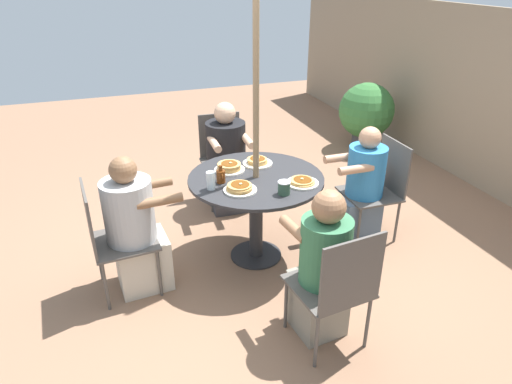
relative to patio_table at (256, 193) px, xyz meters
name	(u,v)px	position (x,y,z in m)	size (l,w,h in m)	color
ground_plane	(256,255)	(0.00, 0.00, -0.62)	(12.00, 12.00, 0.00)	#8C664C
patio_table	(256,193)	(0.00, 0.00, 0.00)	(1.10, 1.10, 0.76)	#28282B
umbrella_pole	(256,121)	(0.00, 0.00, 0.61)	(0.05, 0.05, 2.46)	#846B4C
patio_chair_north	(223,153)	(-1.18, 0.05, -0.10)	(0.48, 0.48, 0.91)	#514C47
diner_north	(227,162)	(-0.99, 0.04, -0.13)	(0.58, 0.41, 1.10)	#3D3D42
patio_chair_east	(110,235)	(0.09, -1.17, -0.10)	(0.50, 0.50, 0.91)	#514C47
diner_east	(136,231)	(0.08, -0.99, -0.12)	(0.40, 0.57, 1.10)	beige
patio_chair_south	(338,284)	(1.17, 0.12, -0.10)	(0.51, 0.51, 0.91)	#514C47
diner_south	(321,270)	(0.99, 0.10, -0.11)	(0.50, 0.37, 1.09)	gray
patio_chair_west	(380,184)	(0.02, 1.18, -0.10)	(0.47, 0.47, 0.91)	#514C47
diner_west	(361,190)	(0.02, 0.99, -0.13)	(0.34, 0.51, 1.07)	slate
pancake_plate_a	(240,188)	(0.20, -0.20, 0.17)	(0.25, 0.25, 0.07)	silver
pancake_plate_b	(302,182)	(0.25, 0.30, 0.16)	(0.25, 0.25, 0.05)	silver
pancake_plate_c	(229,167)	(-0.19, -0.17, 0.17)	(0.25, 0.25, 0.08)	silver
pancake_plate_d	(258,162)	(-0.24, 0.10, 0.17)	(0.25, 0.25, 0.06)	silver
syrup_bottle	(221,176)	(0.01, -0.29, 0.20)	(0.09, 0.07, 0.14)	#602D0F
coffee_cup	(284,188)	(0.36, 0.09, 0.19)	(0.10, 0.10, 0.10)	#33513D
drinking_glass_a	(211,181)	(0.09, -0.39, 0.21)	(0.07, 0.07, 0.14)	silver
potted_shrub	(366,112)	(-1.99, 2.28, -0.11)	(0.74, 0.74, 0.90)	#3D3D3F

